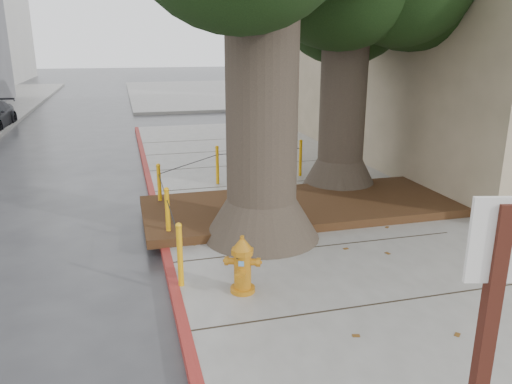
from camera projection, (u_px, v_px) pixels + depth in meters
ground at (340, 320)px, 6.48m from camera, size 140.00×140.00×0.00m
sidewalk_far at (243, 92)px, 35.69m from camera, size 16.00×20.00×0.15m
curb_red at (166, 255)px, 8.27m from camera, size 0.14×26.00×0.16m
planter_bed at (302, 206)px, 10.24m from camera, size 6.40×2.60×0.16m
building_side_white at (403, 26)px, 33.20m from camera, size 10.00×10.00×9.00m
building_side_grey at (431, 9)px, 39.81m from camera, size 12.00×14.00×12.00m
bollard_ring at (212, 186)px, 10.12m from camera, size 3.79×5.39×0.95m
fire_hydrant at (242, 265)px, 6.78m from camera, size 0.44×0.44×0.82m
car_silver at (267, 101)px, 25.25m from camera, size 3.62×1.78×1.19m
car_red at (354, 98)px, 26.22m from camera, size 3.82×1.38×1.25m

